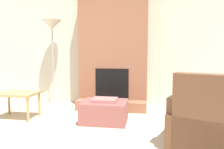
% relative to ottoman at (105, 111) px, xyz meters
% --- Properties ---
extents(wall_back, '(7.45, 0.06, 2.60)m').
position_rel_ottoman_xyz_m(wall_back, '(-0.01, 1.34, 1.11)').
color(wall_back, beige).
rests_on(wall_back, ground_plane).
extents(fireplace, '(1.43, 0.72, 2.60)m').
position_rel_ottoman_xyz_m(fireplace, '(-0.01, 1.07, 1.06)').
color(fireplace, '#935B42').
rests_on(fireplace, ground_plane).
extents(ottoman, '(0.75, 0.59, 0.40)m').
position_rel_ottoman_xyz_m(ottoman, '(0.00, 0.00, 0.00)').
color(ottoman, '#8C4C47').
rests_on(ottoman, ground_plane).
extents(armchair, '(1.13, 1.17, 0.95)m').
position_rel_ottoman_xyz_m(armchair, '(1.45, -0.79, 0.12)').
color(armchair, brown).
rests_on(armchair, ground_plane).
extents(side_table, '(0.69, 0.47, 0.47)m').
position_rel_ottoman_xyz_m(side_table, '(-1.56, -0.05, 0.22)').
color(side_table, tan).
rests_on(side_table, ground_plane).
extents(floor_lamp_left, '(0.41, 0.41, 1.86)m').
position_rel_ottoman_xyz_m(floor_lamp_left, '(-1.34, 0.97, 1.47)').
color(floor_lamp_left, '#ADADB2').
rests_on(floor_lamp_left, ground_plane).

